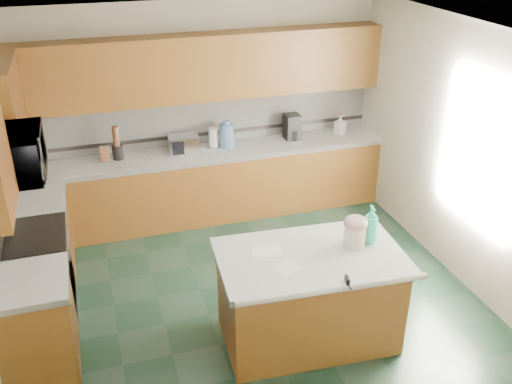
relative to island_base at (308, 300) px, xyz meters
name	(u,v)px	position (x,y,z in m)	size (l,w,h in m)	color
floor	(252,306)	(-0.36, 0.58, -0.43)	(4.60, 4.60, 0.00)	black
ceiling	(251,39)	(-0.36, 0.58, 2.27)	(4.60, 4.60, 0.00)	white
wall_back	(198,110)	(-0.36, 2.90, 0.92)	(4.60, 0.04, 2.70)	beige
wall_front	(371,362)	(-0.36, -1.74, 0.92)	(4.60, 0.04, 2.70)	beige
wall_right	(468,158)	(1.96, 0.58, 0.92)	(0.04, 4.60, 2.70)	beige
back_base_cab	(207,186)	(-0.36, 2.58, 0.00)	(4.60, 0.60, 0.86)	#3E200D
back_countertop	(205,153)	(-0.36, 2.58, 0.46)	(4.60, 0.64, 0.06)	white
back_upper_cab	(199,67)	(-0.36, 2.72, 1.51)	(4.60, 0.33, 0.78)	#3E200D
back_backsplash	(199,120)	(-0.36, 2.87, 0.81)	(4.60, 0.02, 0.63)	silver
back_accent_band	(200,134)	(-0.36, 2.86, 0.61)	(4.60, 0.01, 0.05)	black
left_base_cab_rear	(41,238)	(-2.36, 1.87, 0.00)	(0.60, 0.82, 0.86)	#3E200D
left_counter_rear	(34,201)	(-2.36, 1.87, 0.46)	(0.64, 0.82, 0.06)	white
left_base_cab_front	(38,327)	(-2.36, 0.34, 0.00)	(0.60, 0.72, 0.86)	#3E200D
left_counter_front	(28,283)	(-2.36, 0.34, 0.46)	(0.64, 0.72, 0.06)	white
left_upper_cab_rear	(1,102)	(-2.50, 2.01, 1.51)	(0.33, 1.09, 0.78)	#3E200D
range_body	(40,278)	(-2.36, 1.08, 0.01)	(0.60, 0.76, 0.88)	#B7B7BC
range_oven_door	(71,276)	(-2.07, 1.08, -0.03)	(0.02, 0.68, 0.55)	black
range_cooktop	(31,237)	(-2.36, 1.08, 0.47)	(0.62, 0.78, 0.04)	black
range_handle	(69,243)	(-2.04, 1.08, 0.35)	(0.02, 0.02, 0.66)	#B7B7BC
microwave	(14,155)	(-2.36, 1.08, 1.30)	(0.73, 0.50, 0.41)	#B7B7BC
island_base	(308,300)	(0.00, 0.00, 0.00)	(1.54, 0.88, 0.86)	#3E200D
island_top	(311,257)	(0.00, 0.00, 0.46)	(1.64, 0.98, 0.06)	white
island_bullnose	(334,289)	(0.00, -0.49, 0.46)	(0.06, 0.06, 1.64)	white
treat_jar	(355,236)	(0.42, 0.02, 0.59)	(0.20, 0.20, 0.21)	silver
treat_jar_lid	(356,223)	(0.42, 0.02, 0.73)	(0.22, 0.22, 0.13)	#D59FA3
treat_jar_knob	(356,218)	(0.42, 0.02, 0.77)	(0.02, 0.02, 0.07)	tan
treat_jar_knob_end_l	(353,219)	(0.39, 0.02, 0.77)	(0.04, 0.04, 0.04)	tan
treat_jar_knob_end_r	(360,218)	(0.46, 0.02, 0.77)	(0.04, 0.04, 0.04)	tan
soap_bottle_island	(371,224)	(0.59, 0.04, 0.67)	(0.14, 0.14, 0.36)	teal
paper_sheet_a	(287,268)	(-0.27, -0.13, 0.49)	(0.24, 0.18, 0.00)	white
paper_sheet_b	(266,252)	(-0.36, 0.16, 0.49)	(0.27, 0.20, 0.00)	white
clamp_body	(347,281)	(0.12, -0.47, 0.50)	(0.03, 0.09, 0.08)	black
clamp_handle	(350,287)	(0.12, -0.52, 0.48)	(0.01, 0.01, 0.06)	black
knife_block	(105,154)	(-1.57, 2.63, 0.58)	(0.10, 0.09, 0.19)	#472814
utensil_crock	(118,152)	(-1.42, 2.66, 0.57)	(0.13, 0.13, 0.17)	black
utensil_bundle	(116,136)	(-1.42, 2.66, 0.78)	(0.08, 0.08, 0.24)	#472814
toaster_oven	(184,144)	(-0.62, 2.63, 0.60)	(0.37, 0.25, 0.21)	#B7B7BC
toaster_oven_door	(186,147)	(-0.62, 2.51, 0.60)	(0.33, 0.01, 0.17)	black
paper_towel	(213,138)	(-0.23, 2.68, 0.62)	(0.11, 0.11, 0.26)	white
paper_towel_base	(214,146)	(-0.23, 2.68, 0.50)	(0.17, 0.17, 0.01)	#B7B7BC
water_jug	(227,135)	(-0.06, 2.64, 0.64)	(0.18, 0.18, 0.30)	#577DAF
water_jug_neck	(226,122)	(-0.06, 2.64, 0.81)	(0.09, 0.09, 0.04)	#577DAF
coffee_maker	(292,127)	(0.82, 2.66, 0.65)	(0.19, 0.21, 0.33)	black
coffee_carafe	(293,135)	(0.82, 2.61, 0.56)	(0.13, 0.13, 0.13)	black
soap_bottle_back	(340,124)	(1.50, 2.63, 0.62)	(0.12, 0.12, 0.26)	white
soap_back_cap	(341,114)	(1.50, 2.63, 0.77)	(0.02, 0.02, 0.03)	red
window_light_proxy	(481,152)	(1.93, 0.38, 1.07)	(0.02, 1.40, 1.10)	white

